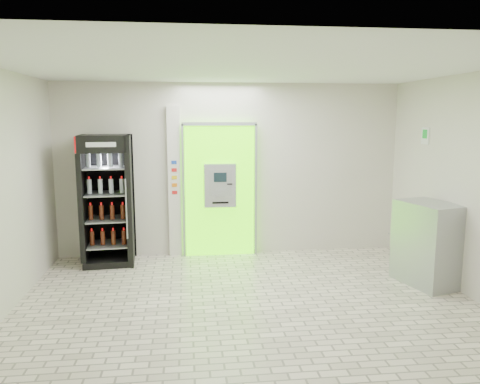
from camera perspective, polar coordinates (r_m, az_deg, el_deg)
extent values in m
plane|color=beige|center=(6.17, 1.16, -13.87)|extent=(6.00, 6.00, 0.00)
plane|color=beige|center=(8.22, -1.16, 2.73)|extent=(6.00, 0.00, 6.00)
plane|color=beige|center=(3.35, 7.07, -6.67)|extent=(6.00, 0.00, 6.00)
plane|color=beige|center=(6.84, 26.96, 0.46)|extent=(0.00, 5.00, 5.00)
plane|color=white|center=(5.72, 1.26, 15.02)|extent=(6.00, 6.00, 0.00)
cube|color=#54FA00|center=(8.18, -2.50, 0.22)|extent=(1.20, 0.12, 2.30)
cube|color=gray|center=(8.02, -2.52, 8.29)|extent=(1.28, 0.04, 0.06)
cube|color=gray|center=(8.09, -6.92, 0.06)|extent=(0.04, 0.04, 2.30)
cube|color=gray|center=(8.18, 1.94, 0.22)|extent=(0.04, 0.04, 2.30)
cube|color=black|center=(8.26, -1.75, -4.29)|extent=(0.62, 0.01, 0.67)
cube|color=black|center=(8.02, -4.95, 5.98)|extent=(0.22, 0.01, 0.18)
cube|color=#9B9DA2|center=(8.06, -2.45, 0.80)|extent=(0.55, 0.12, 0.75)
cube|color=black|center=(7.97, -2.42, 1.80)|extent=(0.22, 0.01, 0.16)
cube|color=gray|center=(8.01, -2.41, -0.18)|extent=(0.16, 0.01, 0.12)
cube|color=black|center=(8.00, -1.27, 0.97)|extent=(0.09, 0.01, 0.02)
cube|color=black|center=(8.04, -2.40, -1.31)|extent=(0.28, 0.01, 0.03)
cube|color=silver|center=(8.16, -7.99, 1.18)|extent=(0.22, 0.10, 2.60)
cube|color=#193FB2|center=(8.07, -8.05, 3.59)|extent=(0.09, 0.01, 0.06)
cube|color=red|center=(8.08, -8.03, 2.67)|extent=(0.09, 0.01, 0.06)
cube|color=yellow|center=(8.10, -8.01, 1.76)|extent=(0.09, 0.01, 0.06)
cube|color=orange|center=(8.11, -7.99, 0.85)|extent=(0.09, 0.01, 0.06)
cube|color=red|center=(8.13, -7.97, -0.06)|extent=(0.09, 0.01, 0.06)
cube|color=black|center=(7.98, -15.85, -0.95)|extent=(0.85, 0.79, 2.13)
cube|color=black|center=(8.31, -15.49, -0.55)|extent=(0.80, 0.12, 2.13)
cube|color=#A80809|center=(7.52, -16.59, 5.56)|extent=(0.78, 0.07, 0.26)
cube|color=white|center=(7.52, -16.60, 5.56)|extent=(0.45, 0.04, 0.07)
cube|color=black|center=(8.21, -15.55, -7.93)|extent=(0.85, 0.79, 0.11)
cylinder|color=gray|center=(7.57, -13.69, -2.04)|extent=(0.03, 0.03, 0.96)
cube|color=gray|center=(8.14, -15.63, -6.13)|extent=(0.72, 0.67, 0.02)
cube|color=gray|center=(8.04, -15.76, -3.19)|extent=(0.72, 0.67, 0.02)
cube|color=gray|center=(7.96, -15.89, -0.19)|extent=(0.72, 0.67, 0.02)
cube|color=gray|center=(7.91, -16.02, 2.86)|extent=(0.72, 0.67, 0.02)
cube|color=#9B9DA2|center=(7.33, 21.95, -5.85)|extent=(0.81, 1.03, 1.20)
cube|color=gray|center=(7.18, 19.84, -5.55)|extent=(0.23, 0.86, 0.01)
cube|color=white|center=(7.98, 21.66, 6.37)|extent=(0.02, 0.22, 0.26)
cube|color=#0B8221|center=(7.98, 21.60, 6.59)|extent=(0.00, 0.14, 0.14)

